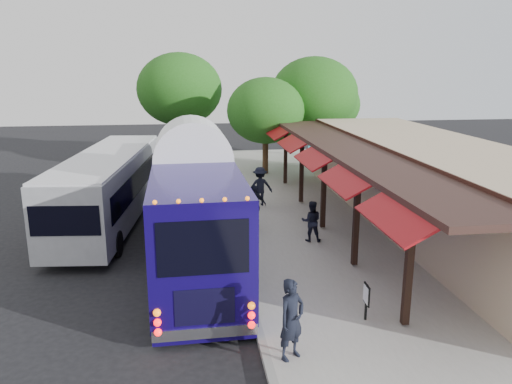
{
  "coord_description": "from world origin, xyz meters",
  "views": [
    {
      "loc": [
        -1.57,
        -14.97,
        6.64
      ],
      "look_at": [
        1.02,
        4.01,
        1.8
      ],
      "focal_mm": 35.0,
      "sensor_mm": 36.0,
      "label": 1
    }
  ],
  "objects_px": {
    "coach_bus": "(194,200)",
    "ped_d": "(260,186)",
    "ped_c": "(255,206)",
    "ped_a": "(292,319)",
    "city_bus": "(109,185)",
    "sign_board": "(366,296)",
    "ped_b": "(311,221)"
  },
  "relations": [
    {
      "from": "ped_c",
      "to": "sign_board",
      "type": "xyz_separation_m",
      "value": [
        1.85,
        -8.12,
        -0.22
      ]
    },
    {
      "from": "coach_bus",
      "to": "ped_a",
      "type": "distance_m",
      "value": 7.32
    },
    {
      "from": "ped_a",
      "to": "ped_b",
      "type": "xyz_separation_m",
      "value": [
        2.36,
        7.63,
        -0.17
      ]
    },
    {
      "from": "ped_a",
      "to": "ped_d",
      "type": "height_order",
      "value": "ped_a"
    },
    {
      "from": "city_bus",
      "to": "ped_a",
      "type": "height_order",
      "value": "city_bus"
    },
    {
      "from": "ped_a",
      "to": "city_bus",
      "type": "bearing_deg",
      "value": 82.54
    },
    {
      "from": "city_bus",
      "to": "ped_b",
      "type": "xyz_separation_m",
      "value": [
        7.95,
        -3.83,
        -0.76
      ]
    },
    {
      "from": "city_bus",
      "to": "sign_board",
      "type": "bearing_deg",
      "value": -46.21
    },
    {
      "from": "ped_a",
      "to": "ped_b",
      "type": "height_order",
      "value": "ped_a"
    },
    {
      "from": "ped_b",
      "to": "sign_board",
      "type": "bearing_deg",
      "value": 99.28
    },
    {
      "from": "ped_d",
      "to": "ped_a",
      "type": "bearing_deg",
      "value": 84.12
    },
    {
      "from": "ped_d",
      "to": "ped_c",
      "type": "bearing_deg",
      "value": 77.29
    },
    {
      "from": "city_bus",
      "to": "sign_board",
      "type": "distance_m",
      "value": 12.77
    },
    {
      "from": "ped_d",
      "to": "sign_board",
      "type": "height_order",
      "value": "ped_d"
    },
    {
      "from": "ped_b",
      "to": "ped_d",
      "type": "xyz_separation_m",
      "value": [
        -1.2,
        5.3,
        0.14
      ]
    },
    {
      "from": "ped_c",
      "to": "sign_board",
      "type": "relative_size",
      "value": 1.8
    },
    {
      "from": "ped_b",
      "to": "ped_d",
      "type": "height_order",
      "value": "ped_d"
    },
    {
      "from": "city_bus",
      "to": "ped_c",
      "type": "distance_m",
      "value": 6.36
    },
    {
      "from": "ped_b",
      "to": "ped_a",
      "type": "bearing_deg",
      "value": 82.67
    },
    {
      "from": "coach_bus",
      "to": "city_bus",
      "type": "height_order",
      "value": "coach_bus"
    },
    {
      "from": "ped_c",
      "to": "ped_d",
      "type": "relative_size",
      "value": 0.97
    },
    {
      "from": "ped_a",
      "to": "ped_d",
      "type": "bearing_deg",
      "value": 51.44
    },
    {
      "from": "city_bus",
      "to": "ped_b",
      "type": "height_order",
      "value": "city_bus"
    },
    {
      "from": "coach_bus",
      "to": "city_bus",
      "type": "distance_m",
      "value": 5.75
    },
    {
      "from": "coach_bus",
      "to": "ped_b",
      "type": "height_order",
      "value": "coach_bus"
    },
    {
      "from": "coach_bus",
      "to": "city_bus",
      "type": "relative_size",
      "value": 1.06
    },
    {
      "from": "coach_bus",
      "to": "ped_d",
      "type": "distance_m",
      "value": 6.86
    },
    {
      "from": "ped_a",
      "to": "sign_board",
      "type": "xyz_separation_m",
      "value": [
        2.3,
        1.46,
        -0.28
      ]
    },
    {
      "from": "sign_board",
      "to": "ped_c",
      "type": "bearing_deg",
      "value": 105.21
    },
    {
      "from": "coach_bus",
      "to": "sign_board",
      "type": "height_order",
      "value": "coach_bus"
    },
    {
      "from": "ped_a",
      "to": "ped_d",
      "type": "relative_size",
      "value": 1.03
    },
    {
      "from": "coach_bus",
      "to": "ped_d",
      "type": "xyz_separation_m",
      "value": [
        3.2,
        5.97,
        -1.03
      ]
    }
  ]
}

